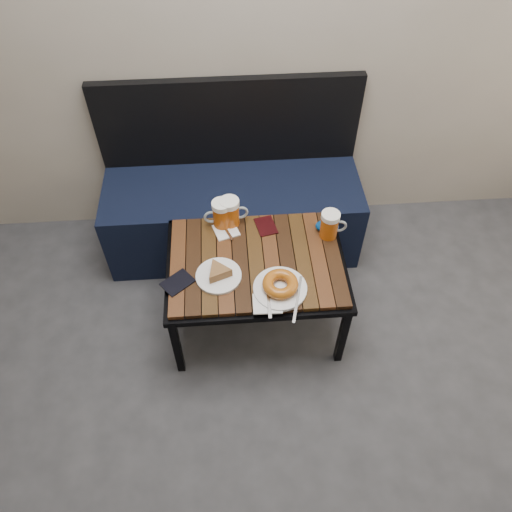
{
  "coord_description": "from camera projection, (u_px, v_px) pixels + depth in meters",
  "views": [
    {
      "loc": [
        -0.23,
        -0.29,
        2.25
      ],
      "look_at": [
        -0.12,
        1.2,
        0.5
      ],
      "focal_mm": 35.0,
      "sensor_mm": 36.0,
      "label": 1
    }
  ],
  "objects": [
    {
      "name": "napkin_left",
      "position": [
        226.0,
        230.0,
        2.44
      ],
      "size": [
        0.14,
        0.14,
        0.01
      ],
      "rotation": [
        0.0,
        0.0,
        0.3
      ],
      "color": "white",
      "rests_on": "cafe_table"
    },
    {
      "name": "cafe_table",
      "position": [
        256.0,
        266.0,
        2.35
      ],
      "size": [
        0.84,
        0.62,
        0.47
      ],
      "color": "black",
      "rests_on": "ground"
    },
    {
      "name": "knit_pouch",
      "position": [
        327.0,
        226.0,
        2.43
      ],
      "size": [
        0.12,
        0.09,
        0.05
      ],
      "primitive_type": "ellipsoid",
      "rotation": [
        0.0,
        0.0,
        -0.15
      ],
      "color": "navy",
      "rests_on": "cafe_table"
    },
    {
      "name": "plate_pie",
      "position": [
        218.0,
        274.0,
        2.24
      ],
      "size": [
        0.21,
        0.21,
        0.06
      ],
      "color": "white",
      "rests_on": "cafe_table"
    },
    {
      "name": "passport_burgundy",
      "position": [
        266.0,
        226.0,
        2.46
      ],
      "size": [
        0.12,
        0.14,
        0.01
      ],
      "primitive_type": "cube",
      "rotation": [
        0.0,
        0.0,
        0.21
      ],
      "color": "black",
      "rests_on": "cafe_table"
    },
    {
      "name": "beer_mug_centre",
      "position": [
        230.0,
        212.0,
        2.42
      ],
      "size": [
        0.14,
        0.1,
        0.15
      ],
      "rotation": [
        0.0,
        0.0,
        0.13
      ],
      "color": "#AB4A0D",
      "rests_on": "cafe_table"
    },
    {
      "name": "room_shell",
      "position": [
        349.0,
        98.0,
        0.9
      ],
      "size": [
        4.0,
        4.0,
        4.0
      ],
      "color": "gray",
      "rests_on": "ground"
    },
    {
      "name": "beer_mug_right",
      "position": [
        330.0,
        225.0,
        2.37
      ],
      "size": [
        0.13,
        0.09,
        0.14
      ],
      "rotation": [
        0.0,
        0.0,
        -0.02
      ],
      "color": "#AB4A0D",
      "rests_on": "cafe_table"
    },
    {
      "name": "bench",
      "position": [
        233.0,
        207.0,
        2.83
      ],
      "size": [
        1.4,
        0.5,
        0.95
      ],
      "color": "black",
      "rests_on": "ground"
    },
    {
      "name": "beer_mug_left",
      "position": [
        221.0,
        214.0,
        2.41
      ],
      "size": [
        0.14,
        0.09,
        0.15
      ],
      "rotation": [
        0.0,
        0.0,
        3.19
      ],
      "color": "#AB4A0D",
      "rests_on": "cafe_table"
    },
    {
      "name": "napkin_right",
      "position": [
        267.0,
        304.0,
        2.15
      ],
      "size": [
        0.13,
        0.11,
        0.01
      ],
      "rotation": [
        0.0,
        0.0,
        -0.03
      ],
      "color": "white",
      "rests_on": "cafe_table"
    },
    {
      "name": "plate_bagel",
      "position": [
        280.0,
        286.0,
        2.19
      ],
      "size": [
        0.24,
        0.31,
        0.07
      ],
      "color": "white",
      "rests_on": "cafe_table"
    },
    {
      "name": "passport_navy",
      "position": [
        178.0,
        283.0,
        2.23
      ],
      "size": [
        0.17,
        0.16,
        0.01
      ],
      "primitive_type": "cube",
      "rotation": [
        0.0,
        0.0,
        -0.89
      ],
      "color": "black",
      "rests_on": "cafe_table"
    }
  ]
}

